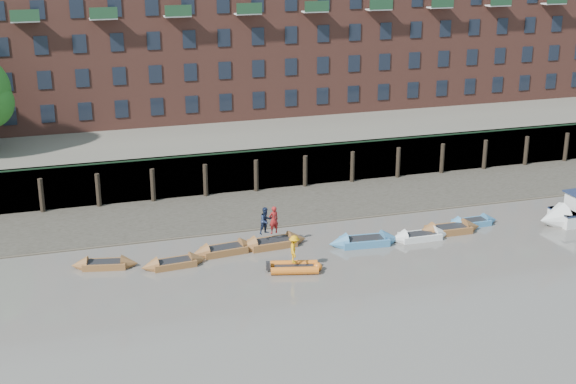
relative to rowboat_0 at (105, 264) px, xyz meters
name	(u,v)px	position (x,y,z in m)	size (l,w,h in m)	color
ground	(396,312)	(14.57, -10.58, -0.21)	(220.00, 220.00, 0.00)	#635D57
foreshore	(295,205)	(14.57, 7.42, -0.21)	(110.00, 8.00, 0.50)	#3D382F
mud_band	(310,220)	(14.57, 4.02, -0.21)	(110.00, 1.60, 0.10)	#4C4336
river_wall	(279,168)	(14.57, 11.80, 1.39)	(110.00, 1.23, 3.30)	#2D2A26
bank_terrace	(238,127)	(14.57, 25.42, 1.39)	(110.00, 28.00, 3.20)	#5E594D
apartment_terrace	(233,5)	(14.57, 26.42, 12.62)	(80.60, 15.56, 20.98)	brown
rowboat_0	(105,264)	(0.00, 0.00, 0.00)	(4.17, 1.96, 1.17)	brown
rowboat_1	(174,263)	(4.07, -1.09, 0.00)	(4.14, 1.50, 1.18)	brown
rowboat_2	(224,250)	(7.46, 0.02, 0.02)	(4.52, 1.76, 1.28)	brown
rowboat_3	(272,243)	(10.69, 0.18, 0.03)	(4.78, 1.68, 1.36)	brown
rowboat_4	(364,241)	(16.52, -1.31, 0.04)	(4.89, 1.79, 1.39)	teal
rowboat_5	(420,236)	(20.41, -1.51, 0.01)	(4.26, 1.30, 1.23)	silver
rowboat_6	(448,230)	(22.78, -1.02, 0.03)	(4.69, 1.42, 1.36)	brown
rowboat_7	(471,223)	(24.98, -0.21, 0.00)	(4.00, 1.23, 1.16)	teal
rib_tender	(296,267)	(11.03, -3.91, 0.03)	(3.23, 2.13, 0.54)	orange
motor_launch	(576,213)	(32.23, -1.84, 0.50)	(6.85, 2.53, 2.79)	silver
person_rower_a	(274,220)	(10.80, 0.20, 1.63)	(0.67, 0.44, 1.84)	maroon
person_rower_b	(266,221)	(10.29, 0.28, 1.60)	(0.87, 0.68, 1.79)	#19233F
person_rib_crew	(294,249)	(10.93, -3.78, 1.17)	(1.12, 0.64, 1.74)	orange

